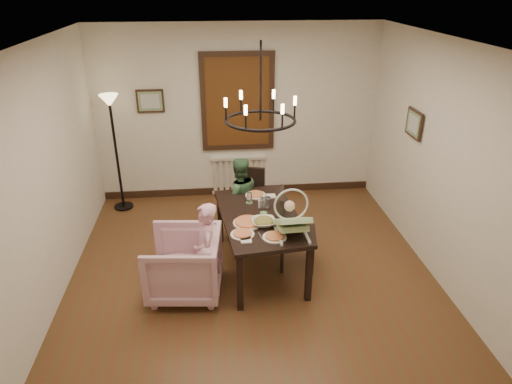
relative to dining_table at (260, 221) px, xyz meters
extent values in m
cube|color=#53381C|center=(-0.11, -0.24, -0.67)|extent=(4.50, 5.00, 0.01)
cube|color=white|center=(-0.11, -0.24, 2.13)|extent=(4.50, 5.00, 0.01)
cube|color=silver|center=(-0.11, 2.26, 0.73)|extent=(4.50, 0.01, 2.80)
cube|color=silver|center=(-2.36, -0.24, 0.73)|extent=(0.01, 5.00, 2.80)
cube|color=silver|center=(2.14, -0.24, 0.73)|extent=(0.01, 5.00, 2.80)
cube|color=black|center=(0.00, 0.00, 0.06)|extent=(1.09, 1.71, 0.05)
cube|color=black|center=(-0.31, -0.79, -0.32)|extent=(0.07, 0.07, 0.71)
cube|color=black|center=(-0.48, 0.70, -0.32)|extent=(0.07, 0.07, 0.71)
cube|color=black|center=(0.48, -0.70, -0.32)|extent=(0.07, 0.07, 0.71)
cube|color=black|center=(0.31, 0.79, -0.32)|extent=(0.07, 0.07, 0.71)
imported|color=beige|center=(-0.93, -0.40, -0.29)|extent=(0.93, 0.91, 0.77)
imported|color=#EBA5C1|center=(-0.66, -0.48, -0.19)|extent=(0.26, 0.37, 0.97)
imported|color=#3D6642|center=(-0.20, 0.81, -0.18)|extent=(0.55, 0.47, 0.99)
imported|color=white|center=(0.01, -0.24, 0.13)|extent=(0.33, 0.33, 0.08)
cylinder|color=tan|center=(-0.17, -0.20, 0.11)|extent=(0.34, 0.34, 0.04)
cylinder|color=silver|center=(0.05, 0.17, 0.16)|extent=(0.07, 0.07, 0.14)
cube|color=brown|center=(-0.11, 2.22, 0.93)|extent=(1.00, 0.03, 1.40)
cube|color=black|center=(-1.46, 2.23, 0.98)|extent=(0.42, 0.03, 0.36)
cube|color=black|center=(2.10, 0.66, 0.98)|extent=(0.03, 0.42, 0.36)
torus|color=black|center=(0.00, 0.00, 1.28)|extent=(0.80, 0.80, 0.04)
camera|label=1|loc=(-0.55, -4.87, 2.71)|focal=32.00mm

